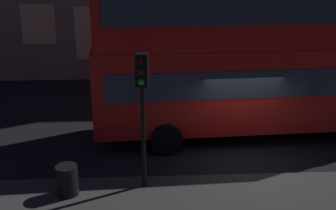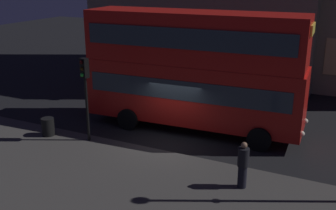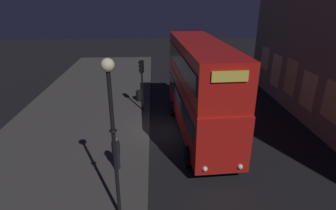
{
  "view_description": "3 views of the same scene",
  "coord_description": "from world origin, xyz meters",
  "px_view_note": "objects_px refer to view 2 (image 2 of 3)",
  "views": [
    {
      "loc": [
        -3.07,
        -12.43,
        6.46
      ],
      "look_at": [
        -2.37,
        1.18,
        1.53
      ],
      "focal_mm": 47.98,
      "sensor_mm": 36.0,
      "label": 1
    },
    {
      "loc": [
        7.42,
        -14.99,
        7.35
      ],
      "look_at": [
        -0.38,
        0.93,
        1.48
      ],
      "focal_mm": 43.39,
      "sensor_mm": 36.0,
      "label": 2
    },
    {
      "loc": [
        15.84,
        -0.58,
        8.13
      ],
      "look_at": [
        -0.76,
        0.28,
        1.46
      ],
      "focal_mm": 29.56,
      "sensor_mm": 36.0,
      "label": 3
    }
  ],
  "objects_px": {
    "litter_bin": "(48,127)",
    "traffic_light_near_kerb": "(85,82)",
    "double_decker_bus": "(193,66)",
    "pedestrian": "(243,165)"
  },
  "relations": [
    {
      "from": "litter_bin",
      "to": "traffic_light_near_kerb",
      "type": "bearing_deg",
      "value": 9.01
    },
    {
      "from": "traffic_light_near_kerb",
      "to": "litter_bin",
      "type": "xyz_separation_m",
      "value": [
        -2.04,
        -0.32,
        -2.29
      ]
    },
    {
      "from": "double_decker_bus",
      "to": "pedestrian",
      "type": "relative_size",
      "value": 6.17
    },
    {
      "from": "double_decker_bus",
      "to": "traffic_light_near_kerb",
      "type": "bearing_deg",
      "value": -137.33
    },
    {
      "from": "pedestrian",
      "to": "litter_bin",
      "type": "distance_m",
      "value": 9.43
    },
    {
      "from": "pedestrian",
      "to": "litter_bin",
      "type": "height_order",
      "value": "pedestrian"
    },
    {
      "from": "traffic_light_near_kerb",
      "to": "pedestrian",
      "type": "bearing_deg",
      "value": 3.53
    },
    {
      "from": "double_decker_bus",
      "to": "traffic_light_near_kerb",
      "type": "xyz_separation_m",
      "value": [
        -3.5,
        -3.6,
        -0.31
      ]
    },
    {
      "from": "double_decker_bus",
      "to": "litter_bin",
      "type": "height_order",
      "value": "double_decker_bus"
    },
    {
      "from": "double_decker_bus",
      "to": "pedestrian",
      "type": "height_order",
      "value": "double_decker_bus"
    }
  ]
}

